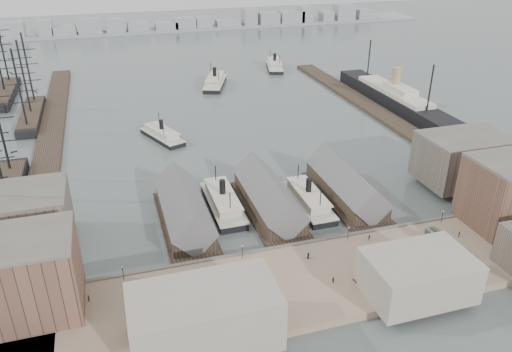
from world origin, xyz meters
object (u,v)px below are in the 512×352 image
object	(u,v)px
ferry_docked_west	(223,202)
tram	(442,242)
horse_cart_center	(257,290)
horse_cart_right	(366,280)
ocean_steamer	(394,97)
horse_cart_left	(150,287)

from	to	relation	value
ferry_docked_west	tram	bearing A→B (deg)	-39.34
ferry_docked_west	horse_cart_center	size ratio (longest dim) A/B	6.10
ferry_docked_west	tram	xyz separation A→B (m)	(49.88, -40.88, 1.50)
ferry_docked_west	horse_cart_right	distance (m)	53.56
ferry_docked_west	ocean_steamer	bearing A→B (deg)	35.57
horse_cart_left	horse_cart_right	bearing A→B (deg)	-83.86
horse_cart_right	ocean_steamer	bearing A→B (deg)	-46.82
ocean_steamer	horse_cart_right	bearing A→B (deg)	-123.44
horse_cart_right	horse_cart_center	bearing A→B (deg)	67.77
horse_cart_left	horse_cart_center	xyz separation A→B (m)	(23.83, -8.21, -0.09)
horse_cart_center	ferry_docked_west	bearing A→B (deg)	-7.02
ocean_steamer	tram	world-z (taller)	ocean_steamer
ferry_docked_west	horse_cart_center	xyz separation A→B (m)	(-2.48, -43.94, 0.31)
horse_cart_right	tram	bearing A→B (deg)	-88.13
ocean_steamer	horse_cart_center	world-z (taller)	ocean_steamer
ocean_steamer	horse_cart_left	bearing A→B (deg)	-139.84
ocean_steamer	ferry_docked_west	bearing A→B (deg)	-144.43
tram	horse_cart_right	distance (m)	27.15
tram	horse_cart_right	world-z (taller)	tram
horse_cart_left	horse_cart_right	world-z (taller)	horse_cart_left
tram	horse_cart_left	bearing A→B (deg)	167.62
ocean_steamer	horse_cart_right	size ratio (longest dim) A/B	19.49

